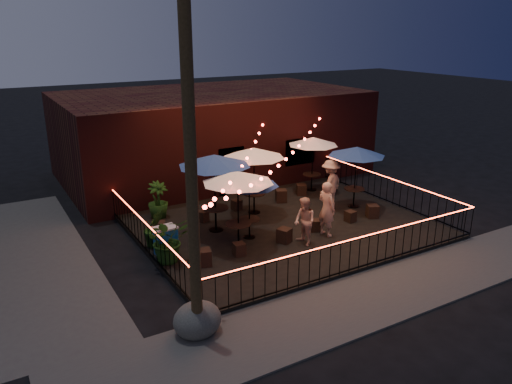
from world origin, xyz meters
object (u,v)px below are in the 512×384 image
cafe_table_0 (238,178)px  cafe_table_2 (249,182)px  utility_pole (191,175)px  cafe_table_5 (313,142)px  cafe_table_1 (214,161)px  cafe_table_4 (357,152)px  cafe_table_3 (254,154)px  cooler (166,240)px  boulder (197,320)px

cafe_table_0 → cafe_table_2: (0.64, 0.40, -0.33)m
utility_pole → cafe_table_2: utility_pole is taller
cafe_table_0 → cafe_table_5: size_ratio=1.06×
utility_pole → cafe_table_5: bearing=40.4°
cafe_table_1 → cafe_table_2: cafe_table_1 is taller
utility_pole → cafe_table_2: bearing=48.3°
cafe_table_0 → cafe_table_4: size_ratio=0.92×
cafe_table_0 → cafe_table_3: bearing=50.5°
cafe_table_0 → cafe_table_4: (5.72, 0.98, -0.08)m
cafe_table_5 → cooler: size_ratio=2.60×
cafe_table_1 → cooler: size_ratio=2.99×
utility_pole → boulder: utility_pole is taller
utility_pole → cafe_table_5: (8.69, 7.40, -1.70)m
cafe_table_0 → boulder: size_ratio=2.47×
cafe_table_0 → cafe_table_5: 6.57m
cafe_table_2 → cafe_table_4: 5.12m
cafe_table_0 → cafe_table_2: 0.82m
boulder → cafe_table_0: bearing=50.1°
cafe_table_0 → cooler: bearing=165.4°
cafe_table_2 → boulder: bearing=-132.3°
utility_pole → cafe_table_1: (3.09, 5.41, -1.35)m
utility_pole → cafe_table_0: size_ratio=3.17×
cafe_table_0 → cafe_table_3: cafe_table_3 is taller
cooler → boulder: (-0.83, -4.28, -0.22)m
cafe_table_3 → cafe_table_5: 3.76m
cafe_table_1 → cafe_table_4: bearing=-5.5°
cafe_table_3 → boulder: bearing=-129.8°
cafe_table_1 → cafe_table_3: cafe_table_1 is taller
utility_pole → cafe_table_4: size_ratio=2.91×
cafe_table_0 → boulder: (-3.09, -3.69, -2.05)m
cafe_table_1 → cafe_table_4: 5.81m
cafe_table_0 → cafe_table_2: cafe_table_0 is taller
boulder → cafe_table_4: bearing=28.0°
cafe_table_4 → cooler: bearing=-177.2°
cafe_table_0 → boulder: 5.23m
cafe_table_2 → cooler: 3.27m
cafe_table_3 → utility_pole: bearing=-129.4°
cafe_table_0 → cafe_table_1: size_ratio=0.92×
boulder → utility_pole: bearing=-111.3°
utility_pole → cafe_table_0: utility_pole is taller
cafe_table_3 → boulder: size_ratio=2.50×
utility_pole → cafe_table_5: utility_pole is taller
boulder → cafe_table_2: bearing=47.7°
cafe_table_2 → cafe_table_3: (1.32, 1.98, 0.36)m
cafe_table_4 → cafe_table_5: bearing=94.2°
cafe_table_5 → cafe_table_4: bearing=-85.8°
utility_pole → cafe_table_2: 6.00m
utility_pole → boulder: 3.61m
cafe_table_4 → utility_pole: bearing=-151.4°
cafe_table_3 → cafe_table_5: cafe_table_3 is taller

